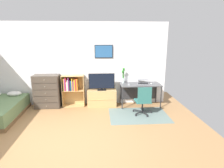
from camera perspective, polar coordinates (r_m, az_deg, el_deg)
The scene contains 13 objects.
ground_plane at distance 4.46m, azimuth -14.44°, elevation -16.33°, with size 7.20×7.20×0.00m, color #A87A4C.
wall_back_with_posters at distance 6.33m, azimuth -11.28°, elevation 5.83°, with size 6.12×0.09×2.70m.
area_rug at distance 5.64m, azimuth 8.03°, elevation -9.28°, with size 1.70×1.20×0.01m, color slate.
dresser at distance 6.40m, azimuth -18.95°, elevation -2.10°, with size 0.80×0.46×1.06m.
bookshelf at distance 6.28m, azimuth -12.03°, elevation -1.10°, with size 0.71×0.30×1.03m.
tv_stand at distance 6.27m, azimuth -3.09°, elevation -4.18°, with size 0.94×0.41×0.54m.
television at distance 6.10m, azimuth -3.16°, elevation 0.62°, with size 0.83×0.16×0.55m.
desk at distance 6.30m, azimuth 8.37°, elevation -1.02°, with size 1.30×0.59×0.74m.
office_chair at distance 5.54m, azimuth 9.48°, elevation -4.77°, with size 0.56×0.58×0.86m.
laptop at distance 6.27m, azimuth 9.36°, elevation 0.72°, with size 0.41×0.44×0.16m.
computer_mouse at distance 6.24m, azimuth 11.77°, elevation 0.11°, with size 0.06×0.10×0.03m, color silver.
bamboo_vase at distance 6.24m, azimuth 3.40°, elevation 2.68°, with size 0.11×0.12×0.51m.
wine_glass at distance 5.99m, azimuth 5.12°, elevation 0.95°, with size 0.07×0.07×0.18m.
Camera 1 is at (0.81, -3.79, 2.22)m, focal length 30.28 mm.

